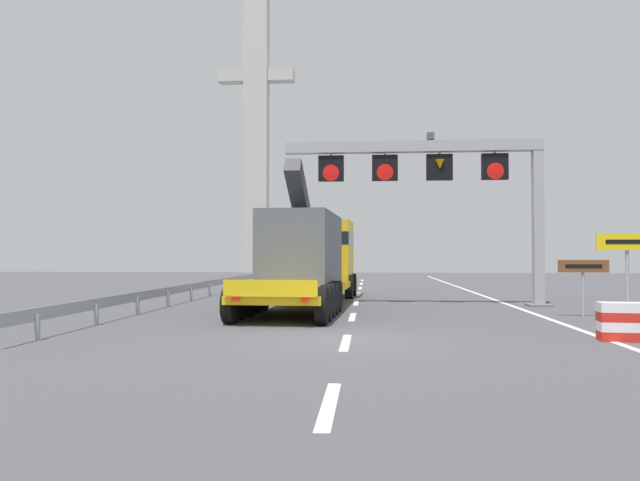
{
  "coord_description": "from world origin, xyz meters",
  "views": [
    {
      "loc": [
        0.57,
        -14.02,
        2.0
      ],
      "look_at": [
        -1.25,
        8.27,
        2.56
      ],
      "focal_mm": 33.57,
      "sensor_mm": 36.0,
      "label": 1
    }
  ],
  "objects_px": {
    "tourist_info_sign_brown": "(583,273)",
    "exit_sign_yellow": "(628,255)",
    "overhead_lane_gantry": "(445,173)",
    "bridge_pylon_distant": "(256,111)",
    "heavy_haul_truck_yellow": "(312,256)",
    "crash_barrier_striped": "(621,322)"
  },
  "relations": [
    {
      "from": "crash_barrier_striped",
      "to": "exit_sign_yellow",
      "type": "bearing_deg",
      "value": 64.5
    },
    {
      "from": "exit_sign_yellow",
      "to": "bridge_pylon_distant",
      "type": "relative_size",
      "value": 0.07
    },
    {
      "from": "exit_sign_yellow",
      "to": "tourist_info_sign_brown",
      "type": "xyz_separation_m",
      "value": [
        -0.23,
        2.81,
        -0.58
      ]
    },
    {
      "from": "crash_barrier_striped",
      "to": "overhead_lane_gantry",
      "type": "bearing_deg",
      "value": 106.24
    },
    {
      "from": "overhead_lane_gantry",
      "to": "heavy_haul_truck_yellow",
      "type": "relative_size",
      "value": 0.74
    },
    {
      "from": "heavy_haul_truck_yellow",
      "to": "bridge_pylon_distant",
      "type": "xyz_separation_m",
      "value": [
        -10.95,
        45.17,
        17.19
      ]
    },
    {
      "from": "overhead_lane_gantry",
      "to": "tourist_info_sign_brown",
      "type": "distance_m",
      "value": 6.88
    },
    {
      "from": "bridge_pylon_distant",
      "to": "exit_sign_yellow",
      "type": "bearing_deg",
      "value": -68.69
    },
    {
      "from": "heavy_haul_truck_yellow",
      "to": "tourist_info_sign_brown",
      "type": "height_order",
      "value": "heavy_haul_truck_yellow"
    },
    {
      "from": "heavy_haul_truck_yellow",
      "to": "exit_sign_yellow",
      "type": "relative_size",
      "value": 5.42
    },
    {
      "from": "overhead_lane_gantry",
      "to": "exit_sign_yellow",
      "type": "height_order",
      "value": "overhead_lane_gantry"
    },
    {
      "from": "heavy_haul_truck_yellow",
      "to": "overhead_lane_gantry",
      "type": "bearing_deg",
      "value": -3.37
    },
    {
      "from": "exit_sign_yellow",
      "to": "tourist_info_sign_brown",
      "type": "height_order",
      "value": "exit_sign_yellow"
    },
    {
      "from": "tourist_info_sign_brown",
      "to": "crash_barrier_striped",
      "type": "bearing_deg",
      "value": -100.93
    },
    {
      "from": "heavy_haul_truck_yellow",
      "to": "crash_barrier_striped",
      "type": "relative_size",
      "value": 13.59
    },
    {
      "from": "crash_barrier_striped",
      "to": "bridge_pylon_distant",
      "type": "bearing_deg",
      "value": 109.16
    },
    {
      "from": "overhead_lane_gantry",
      "to": "exit_sign_yellow",
      "type": "relative_size",
      "value": 4.02
    },
    {
      "from": "heavy_haul_truck_yellow",
      "to": "crash_barrier_striped",
      "type": "height_order",
      "value": "heavy_haul_truck_yellow"
    },
    {
      "from": "overhead_lane_gantry",
      "to": "heavy_haul_truck_yellow",
      "type": "distance_m",
      "value": 6.34
    },
    {
      "from": "crash_barrier_striped",
      "to": "bridge_pylon_distant",
      "type": "height_order",
      "value": "bridge_pylon_distant"
    },
    {
      "from": "overhead_lane_gantry",
      "to": "crash_barrier_striped",
      "type": "distance_m",
      "value": 11.19
    },
    {
      "from": "tourist_info_sign_brown",
      "to": "exit_sign_yellow",
      "type": "bearing_deg",
      "value": -85.33
    }
  ]
}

